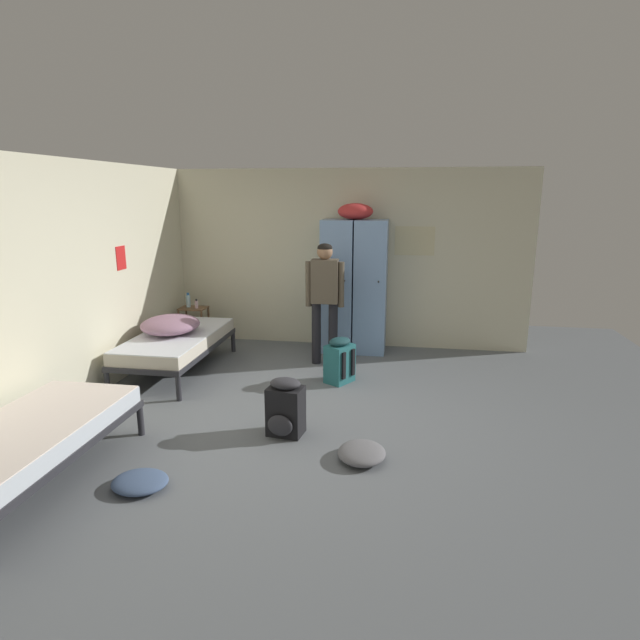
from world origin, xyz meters
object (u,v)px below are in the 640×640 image
at_px(lotion_bottle, 197,304).
at_px(water_bottle, 188,301).
at_px(bedding_heap, 170,325).
at_px(clothes_pile_grey, 362,453).
at_px(backpack_black, 285,408).
at_px(locker_bank, 354,284).
at_px(backpack_teal, 339,361).
at_px(bed_left_front, 27,438).
at_px(person_traveler, 325,293).
at_px(shelf_unit, 194,322).
at_px(clothes_pile_denim, 140,482).
at_px(bed_left_rear, 177,342).

bearing_deg(lotion_bottle, water_bottle, 158.20).
xyz_separation_m(bedding_heap, clothes_pile_grey, (2.57, -1.91, -0.54)).
bearing_deg(clothes_pile_grey, backpack_black, 153.95).
bearing_deg(backpack_black, water_bottle, 127.63).
bearing_deg(clothes_pile_grey, locker_bank, 97.08).
height_order(water_bottle, clothes_pile_grey, water_bottle).
bearing_deg(backpack_teal, bed_left_front, -128.16).
xyz_separation_m(person_traveler, clothes_pile_grey, (0.71, -2.50, -0.90)).
xyz_separation_m(shelf_unit, bedding_heap, (0.17, -1.13, 0.25)).
height_order(person_traveler, lotion_bottle, person_traveler).
bearing_deg(lotion_bottle, bedding_heap, -84.64).
height_order(shelf_unit, lotion_bottle, lotion_bottle).
bearing_deg(clothes_pile_denim, backpack_black, 50.35).
distance_m(water_bottle, backpack_teal, 2.72).
relative_size(person_traveler, clothes_pile_denim, 3.65).
bearing_deg(shelf_unit, backpack_black, -53.24).
bearing_deg(clothes_pile_denim, shelf_unit, 106.42).
relative_size(locker_bank, bed_left_front, 1.09).
xyz_separation_m(person_traveler, backpack_black, (-0.04, -2.13, -0.70)).
distance_m(bed_left_front, water_bottle, 3.87).
bearing_deg(person_traveler, clothes_pile_denim, -106.17).
distance_m(shelf_unit, lotion_bottle, 0.30).
relative_size(bed_left_front, backpack_black, 3.45).
xyz_separation_m(lotion_bottle, backpack_black, (1.93, -2.64, -0.37)).
bearing_deg(shelf_unit, clothes_pile_denim, -73.58).
bearing_deg(lotion_bottle, clothes_pile_denim, -74.41).
bearing_deg(person_traveler, shelf_unit, 164.98).
relative_size(shelf_unit, bed_left_rear, 0.30).
bearing_deg(bed_left_rear, shelf_unit, 102.26).
xyz_separation_m(water_bottle, backpack_teal, (2.39, -1.22, -0.41)).
xyz_separation_m(bedding_heap, backpack_teal, (2.14, -0.07, -0.34)).
bearing_deg(clothes_pile_grey, backpack_teal, 103.26).
distance_m(shelf_unit, clothes_pile_denim, 3.93).
relative_size(bed_left_rear, clothes_pile_denim, 4.38).
bearing_deg(shelf_unit, clothes_pile_grey, -47.94).
bearing_deg(bed_left_front, backpack_black, 33.28).
distance_m(bed_left_front, clothes_pile_denim, 0.92).
xyz_separation_m(bed_left_rear, backpack_black, (1.75, -1.53, -0.12)).
bearing_deg(locker_bank, clothes_pile_grey, -82.92).
distance_m(backpack_teal, clothes_pile_grey, 1.90).
height_order(bed_left_front, water_bottle, water_bottle).
distance_m(bed_left_rear, clothes_pile_denim, 2.76).
distance_m(bedding_heap, person_traveler, 1.99).
height_order(water_bottle, backpack_teal, water_bottle).
relative_size(backpack_teal, clothes_pile_denim, 1.27).
relative_size(bed_left_rear, backpack_black, 3.45).
relative_size(water_bottle, clothes_pile_grey, 0.46).
height_order(bedding_heap, water_bottle, water_bottle).
relative_size(backpack_teal, backpack_black, 1.00).
distance_m(shelf_unit, bedding_heap, 1.17).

